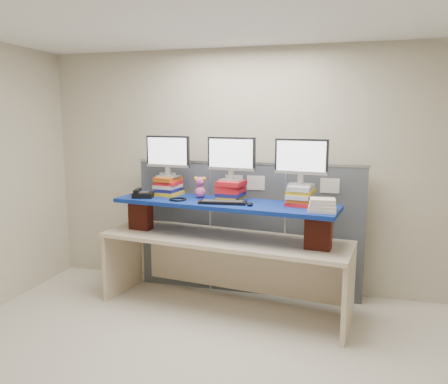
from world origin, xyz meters
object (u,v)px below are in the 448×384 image
(desk_phone, at_px, (143,194))
(desk, at_px, (224,252))
(monitor_center, at_px, (231,156))
(monitor_right, at_px, (301,159))
(blue_board, at_px, (224,204))
(monitor_left, at_px, (168,154))
(keyboard, at_px, (223,202))

(desk_phone, bearing_deg, desk, -13.07)
(monitor_center, distance_m, monitor_right, 0.73)
(desk, relative_size, monitor_center, 5.17)
(desk, bearing_deg, blue_board, -75.11)
(desk, bearing_deg, desk_phone, -173.00)
(monitor_right, xyz_separation_m, desk_phone, (-1.68, -0.00, -0.42))
(monitor_left, xyz_separation_m, keyboard, (0.71, -0.32, -0.45))
(blue_board, height_order, monitor_left, monitor_left)
(monitor_center, height_order, keyboard, monitor_center)
(desk, bearing_deg, monitor_right, 8.86)
(blue_board, distance_m, desk_phone, 0.91)
(monitor_right, bearing_deg, desk_phone, -172.15)
(desk, height_order, blue_board, blue_board)
(blue_board, height_order, keyboard, keyboard)
(desk, bearing_deg, monitor_center, 75.07)
(monitor_center, height_order, monitor_right, monitor_center)
(monitor_center, bearing_deg, monitor_left, -180.00)
(blue_board, distance_m, monitor_left, 0.87)
(monitor_right, distance_m, keyboard, 0.88)
(monitor_center, bearing_deg, keyboard, -90.94)
(monitor_center, bearing_deg, monitor_right, 0.00)
(desk_phone, bearing_deg, monitor_left, 30.42)
(blue_board, relative_size, desk_phone, 9.28)
(monitor_right, distance_m, desk_phone, 1.73)
(monitor_center, bearing_deg, blue_board, -104.93)
(keyboard, bearing_deg, monitor_left, 150.99)
(desk, relative_size, blue_board, 1.15)
(monitor_left, xyz_separation_m, desk_phone, (-0.22, -0.20, -0.43))
(monitor_left, relative_size, monitor_right, 1.00)
(keyboard, bearing_deg, desk, 92.89)
(monitor_right, height_order, keyboard, monitor_right)
(blue_board, bearing_deg, monitor_right, 8.86)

